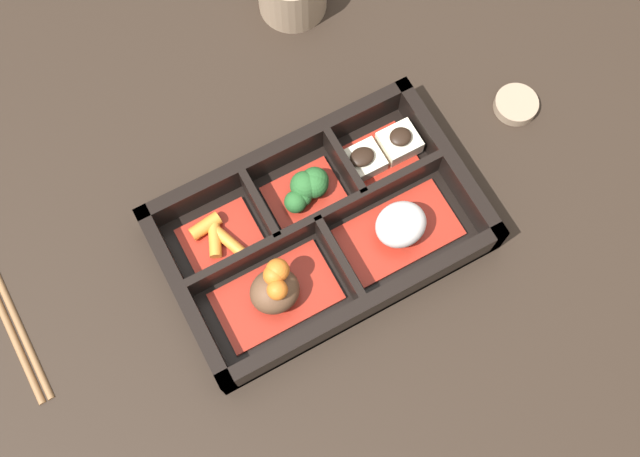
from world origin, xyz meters
name	(u,v)px	position (x,y,z in m)	size (l,w,h in m)	color
ground_plane	(320,237)	(0.00, 0.00, 0.00)	(3.00, 3.00, 0.00)	black
bento_base	(320,235)	(0.00, 0.00, 0.01)	(0.31, 0.20, 0.01)	black
bento_rim	(319,227)	(0.00, 0.00, 0.02)	(0.31, 0.20, 0.05)	black
bowl_rice	(400,227)	(-0.07, 0.04, 0.03)	(0.12, 0.07, 0.05)	maroon
bowl_stew	(275,290)	(0.07, 0.04, 0.03)	(0.12, 0.07, 0.06)	maroon
bowl_tofu	(380,153)	(-0.09, -0.04, 0.02)	(0.09, 0.06, 0.03)	maroon
bowl_greens	(307,188)	(-0.01, -0.04, 0.03)	(0.08, 0.06, 0.03)	maroon
bowl_carrots	(218,236)	(0.09, -0.04, 0.02)	(0.08, 0.06, 0.02)	maroon
chopsticks	(1,300)	(0.31, -0.09, 0.00)	(0.02, 0.23, 0.01)	brown
sauce_dish	(516,104)	(-0.26, -0.03, 0.01)	(0.05, 0.05, 0.01)	gray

